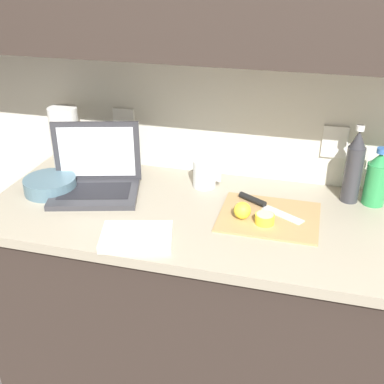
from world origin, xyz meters
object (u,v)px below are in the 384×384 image
Objects in this scene: lemon_whole_beside at (242,210)px; laptop at (96,176)px; bowl_white at (50,185)px; paper_towel_roll at (66,139)px; measuring_cup at (205,173)px; knife at (259,203)px; lemon_half_cut at (265,219)px; bottle_green_soda at (377,179)px; cutting_board at (269,217)px; bottle_oil_tall at (354,167)px.

laptop is at bearing 172.15° from lemon_whole_beside.
bowl_white is at bearing 178.02° from lemon_whole_beside.
lemon_whole_beside is at bearing -23.94° from laptop.
lemon_whole_beside is 0.23× the size of paper_towel_roll.
measuring_cup is 0.56× the size of bowl_white.
knife is 0.83m from paper_towel_roll.
lemon_half_cut is 0.44m from bottle_green_soda.
cutting_board is at bearing -149.72° from bottle_green_soda.
knife is 4.17× the size of lemon_whole_beside.
lemon_whole_beside is at bearing -17.46° from paper_towel_roll.
bottle_oil_tall is (0.91, 0.16, 0.07)m from laptop.
paper_towel_roll is at bearing 179.90° from bottle_oil_tall.
lemon_half_cut is at bearing -2.78° from bowl_white.
bottle_oil_tall is (0.26, 0.20, 0.13)m from cutting_board.
lemon_half_cut is 0.08m from lemon_whole_beside.
cutting_board is at bearing -26.87° from knife.
bottle_green_soda is 1.97× the size of measuring_cup.
cutting_board is at bearing -19.55° from laptop.
cutting_board is at bearing -142.57° from bottle_oil_tall.
bottle_green_soda reaches higher than lemon_half_cut.
cutting_board is at bearing 79.88° from lemon_half_cut.
bottle_oil_tall is at bearing 42.97° from lemon_half_cut.
paper_towel_roll reaches higher than bowl_white.
laptop is 1.93× the size of bowl_white.
bottle_oil_tall is at bearing 37.43° from cutting_board.
cutting_board is 0.33m from measuring_cup.
knife is 2.25× the size of measuring_cup.
knife is at bearing 5.93° from bowl_white.
paper_towel_roll is (-0.81, 0.14, 0.11)m from knife.
measuring_cup is (-0.18, 0.22, 0.02)m from lemon_whole_beside.
cutting_board is at bearing 0.93° from bowl_white.
knife is 1.14× the size of bottle_green_soda.
bottle_green_soda is 1.20m from paper_towel_roll.
laptop is 5.80× the size of lemon_half_cut.
lemon_whole_beside is at bearing -150.93° from bottle_green_soda.
measuring_cup is at bearing 129.78° from lemon_whole_beside.
paper_towel_roll is at bearing 125.00° from laptop.
knife is (-0.04, 0.07, 0.01)m from cutting_board.
lemon_whole_beside reaches higher than knife.
paper_towel_roll reaches higher than measuring_cup.
measuring_cup reaches higher than bowl_white.
knife is 3.78× the size of lemon_half_cut.
paper_towel_roll reaches higher than lemon_whole_beside.
lemon_whole_beside reaches higher than bowl_white.
bowl_white is (-0.81, -0.01, 0.02)m from cutting_board.
measuring_cup reaches higher than knife.
measuring_cup is at bearing 19.54° from bowl_white.
bowl_white is at bearing -143.58° from knife.
measuring_cup reaches higher than lemon_whole_beside.
cutting_board is 0.81m from bowl_white.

